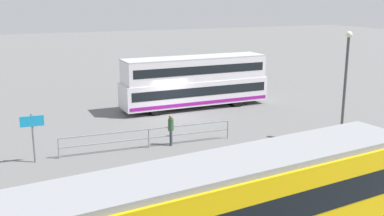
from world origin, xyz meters
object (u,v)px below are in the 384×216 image
(double_decker_bus, at_px, (195,82))
(tram_yellow, at_px, (223,211))
(street_lamp, at_px, (346,77))
(info_sign, at_px, (33,129))
(pedestrian_near_railing, at_px, (171,128))

(double_decker_bus, height_order, tram_yellow, double_decker_bus)
(double_decker_bus, bearing_deg, street_lamp, 113.34)
(info_sign, bearing_deg, street_lamp, 169.55)
(double_decker_bus, distance_m, street_lamp, 11.70)
(info_sign, height_order, street_lamp, street_lamp)
(double_decker_bus, distance_m, pedestrian_near_railing, 9.09)
(info_sign, relative_size, street_lamp, 0.40)
(pedestrian_near_railing, bearing_deg, info_sign, -0.84)
(double_decker_bus, distance_m, info_sign, 14.20)
(pedestrian_near_railing, height_order, street_lamp, street_lamp)
(pedestrian_near_railing, relative_size, street_lamp, 0.28)
(tram_yellow, relative_size, street_lamp, 2.37)
(double_decker_bus, distance_m, tram_yellow, 20.58)
(double_decker_bus, bearing_deg, pedestrian_near_railing, 57.93)
(tram_yellow, relative_size, pedestrian_near_railing, 8.52)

